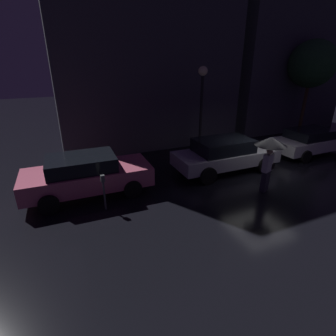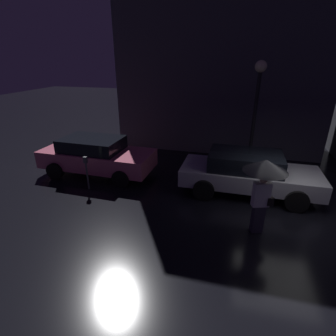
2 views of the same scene
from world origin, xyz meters
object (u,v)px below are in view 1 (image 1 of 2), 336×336
pedestrian_with_umbrella (270,149)px  parking_meter (104,189)px  parked_car_silver (225,154)px  parked_car_pink (87,174)px  parked_car_white (311,141)px  street_lamp_near (202,93)px

pedestrian_with_umbrella → parking_meter: (-5.65, 1.05, -0.90)m
parked_car_silver → parked_car_pink: bearing=178.8°
parked_car_white → pedestrian_with_umbrella: bearing=-156.1°
street_lamp_near → parked_car_silver: bearing=-93.1°
parked_car_silver → pedestrian_with_umbrella: 2.39m
parked_car_silver → street_lamp_near: bearing=87.3°
parked_car_white → street_lamp_near: street_lamp_near is taller
parked_car_pink → street_lamp_near: 6.67m
parked_car_silver → pedestrian_with_umbrella: pedestrian_with_umbrella is taller
parking_meter → street_lamp_near: 6.95m
parked_car_silver → parking_meter: parked_car_silver is taller
parked_car_silver → parking_meter: (-5.39, -1.16, -0.01)m
pedestrian_with_umbrella → street_lamp_near: 4.80m
parked_car_pink → street_lamp_near: street_lamp_near is taller
pedestrian_with_umbrella → parking_meter: size_ratio=1.69×
parked_car_white → street_lamp_near: 6.13m
parked_car_silver → street_lamp_near: 3.30m
parked_car_pink → parking_meter: bearing=-73.8°
parked_car_white → street_lamp_near: bearing=155.5°
parking_meter → street_lamp_near: (5.52, 3.55, 2.27)m
parked_car_pink → parked_car_silver: 5.74m
parked_car_silver → parked_car_white: size_ratio=1.06×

